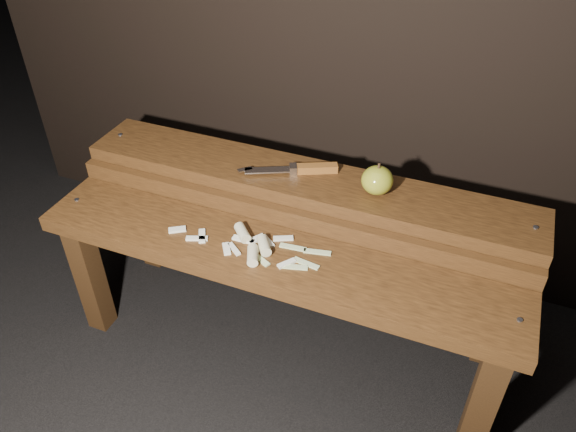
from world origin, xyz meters
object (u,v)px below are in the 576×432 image
at_px(bench_front_tier, 269,276).
at_px(bench_rear_tier, 303,204).
at_px(knife, 304,169).
at_px(apple, 377,180).

distance_m(bench_front_tier, bench_rear_tier, 0.23).
height_order(bench_front_tier, knife, knife).
bearing_deg(bench_rear_tier, bench_front_tier, -90.00).
bearing_deg(bench_rear_tier, knife, 105.38).
xyz_separation_m(bench_front_tier, knife, (-0.01, 0.25, 0.16)).
xyz_separation_m(bench_front_tier, apple, (0.19, 0.23, 0.18)).
relative_size(bench_front_tier, knife, 4.95).
relative_size(bench_rear_tier, knife, 4.95).
xyz_separation_m(bench_rear_tier, knife, (-0.01, 0.02, 0.10)).
bearing_deg(apple, knife, 175.14).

